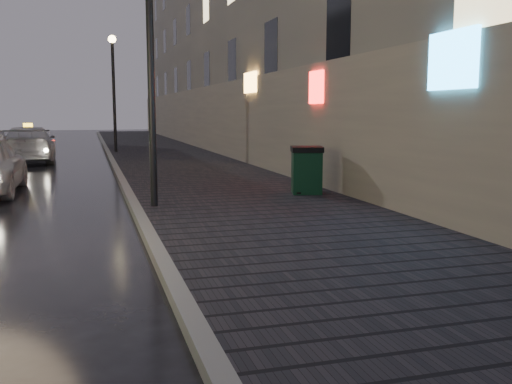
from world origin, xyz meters
TOP-DOWN VIEW (x-y plane):
  - ground at (0.00, 0.00)m, footprint 120.00×120.00m
  - sidewalk at (3.90, 21.00)m, footprint 4.60×58.00m
  - curb at (1.50, 21.00)m, footprint 0.20×58.00m
  - building_near at (7.10, 25.00)m, footprint 1.80×50.00m
  - lamp_near at (1.85, 6.00)m, footprint 0.36×0.36m
  - lamp_far at (1.85, 22.00)m, footprint 0.36×0.36m
  - trash_bin at (5.40, 6.80)m, footprint 0.86×0.86m
  - taxi_mid at (-1.63, 19.00)m, footprint 2.19×4.94m

SIDE VIEW (x-z plane):
  - ground at x=0.00m, z-range 0.00..0.00m
  - sidewalk at x=3.90m, z-range 0.00..0.15m
  - curb at x=1.50m, z-range 0.00..0.15m
  - trash_bin at x=5.40m, z-range 0.16..1.23m
  - taxi_mid at x=-1.63m, z-range 0.00..1.41m
  - lamp_near at x=1.85m, z-range 0.85..6.13m
  - lamp_far at x=1.85m, z-range 0.85..6.13m
  - building_near at x=7.10m, z-range 0.00..13.00m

